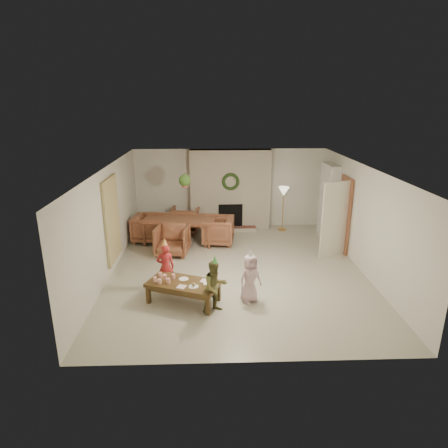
{
  "coord_description": "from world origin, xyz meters",
  "views": [
    {
      "loc": [
        -0.62,
        -8.68,
        3.97
      ],
      "look_at": [
        -0.3,
        0.4,
        1.05
      ],
      "focal_mm": 31.25,
      "sensor_mm": 36.0,
      "label": 1
    }
  ],
  "objects_px": {
    "child_plaid": "(215,287)",
    "child_pink": "(250,278)",
    "dining_table": "(179,231)",
    "dining_chair_near": "(172,240)",
    "dining_chair_right": "(218,230)",
    "dining_chair_left": "(149,228)",
    "dining_chair_far": "(185,220)",
    "child_red": "(166,267)",
    "coffee_table_top": "(183,284)"
  },
  "relations": [
    {
      "from": "child_red",
      "to": "child_pink",
      "type": "relative_size",
      "value": 1.03
    },
    {
      "from": "dining_chair_far",
      "to": "child_plaid",
      "type": "distance_m",
      "value": 4.86
    },
    {
      "from": "dining_chair_left",
      "to": "coffee_table_top",
      "type": "bearing_deg",
      "value": -153.81
    },
    {
      "from": "dining_chair_near",
      "to": "child_red",
      "type": "xyz_separation_m",
      "value": [
        0.04,
        -2.03,
        0.13
      ]
    },
    {
      "from": "dining_table",
      "to": "dining_chair_left",
      "type": "xyz_separation_m",
      "value": [
        -0.89,
        0.12,
        0.04
      ]
    },
    {
      "from": "coffee_table_top",
      "to": "child_pink",
      "type": "distance_m",
      "value": 1.36
    },
    {
      "from": "dining_chair_far",
      "to": "coffee_table_top",
      "type": "relative_size",
      "value": 0.61
    },
    {
      "from": "dining_table",
      "to": "dining_chair_far",
      "type": "bearing_deg",
      "value": 90.0
    },
    {
      "from": "dining_chair_near",
      "to": "child_red",
      "type": "distance_m",
      "value": 2.03
    },
    {
      "from": "dining_chair_far",
      "to": "child_pink",
      "type": "distance_m",
      "value": 4.66
    },
    {
      "from": "coffee_table_top",
      "to": "child_plaid",
      "type": "bearing_deg",
      "value": -10.38
    },
    {
      "from": "dining_chair_near",
      "to": "dining_chair_right",
      "type": "xyz_separation_m",
      "value": [
        1.22,
        0.74,
        0.0
      ]
    },
    {
      "from": "dining_chair_near",
      "to": "dining_chair_right",
      "type": "relative_size",
      "value": 1.0
    },
    {
      "from": "dining_chair_near",
      "to": "dining_chair_right",
      "type": "height_order",
      "value": "same"
    },
    {
      "from": "dining_chair_left",
      "to": "child_pink",
      "type": "distance_m",
      "value": 4.44
    },
    {
      "from": "dining_chair_near",
      "to": "child_plaid",
      "type": "distance_m",
      "value": 3.2
    },
    {
      "from": "dining_table",
      "to": "coffee_table_top",
      "type": "relative_size",
      "value": 1.42
    },
    {
      "from": "dining_chair_far",
      "to": "dining_chair_right",
      "type": "bearing_deg",
      "value": 141.34
    },
    {
      "from": "child_plaid",
      "to": "child_pink",
      "type": "bearing_deg",
      "value": 0.3
    },
    {
      "from": "dining_chair_left",
      "to": "child_plaid",
      "type": "height_order",
      "value": "child_plaid"
    },
    {
      "from": "dining_chair_near",
      "to": "child_plaid",
      "type": "xyz_separation_m",
      "value": [
        1.09,
        -3.01,
        0.13
      ]
    },
    {
      "from": "coffee_table_top",
      "to": "child_plaid",
      "type": "relative_size",
      "value": 1.36
    },
    {
      "from": "dining_chair_near",
      "to": "coffee_table_top",
      "type": "height_order",
      "value": "dining_chair_near"
    },
    {
      "from": "coffee_table_top",
      "to": "dining_table",
      "type": "bearing_deg",
      "value": 117.23
    },
    {
      "from": "dining_table",
      "to": "dining_chair_left",
      "type": "height_order",
      "value": "dining_chair_left"
    },
    {
      "from": "child_plaid",
      "to": "child_pink",
      "type": "xyz_separation_m",
      "value": [
        0.72,
        0.4,
        -0.02
      ]
    },
    {
      "from": "dining_table",
      "to": "child_red",
      "type": "xyz_separation_m",
      "value": [
        -0.07,
        -2.91,
        0.16
      ]
    },
    {
      "from": "dining_table",
      "to": "child_pink",
      "type": "distance_m",
      "value": 3.89
    },
    {
      "from": "dining_chair_far",
      "to": "dining_chair_left",
      "type": "height_order",
      "value": "same"
    },
    {
      "from": "coffee_table_top",
      "to": "child_red",
      "type": "xyz_separation_m",
      "value": [
        -0.42,
        0.58,
        0.11
      ]
    },
    {
      "from": "child_plaid",
      "to": "child_pink",
      "type": "distance_m",
      "value": 0.82
    },
    {
      "from": "dining_chair_far",
      "to": "child_red",
      "type": "xyz_separation_m",
      "value": [
        -0.19,
        -3.8,
        0.13
      ]
    },
    {
      "from": "dining_chair_right",
      "to": "child_red",
      "type": "height_order",
      "value": "child_red"
    },
    {
      "from": "coffee_table_top",
      "to": "dining_chair_near",
      "type": "bearing_deg",
      "value": 121.58
    },
    {
      "from": "dining_chair_far",
      "to": "child_red",
      "type": "bearing_deg",
      "value": 94.56
    },
    {
      "from": "dining_chair_right",
      "to": "coffee_table_top",
      "type": "height_order",
      "value": "dining_chair_right"
    },
    {
      "from": "dining_chair_near",
      "to": "dining_chair_left",
      "type": "bearing_deg",
      "value": 135.0
    },
    {
      "from": "dining_chair_left",
      "to": "dining_chair_right",
      "type": "relative_size",
      "value": 1.0
    },
    {
      "from": "child_red",
      "to": "child_plaid",
      "type": "height_order",
      "value": "child_plaid"
    },
    {
      "from": "dining_chair_right",
      "to": "dining_chair_far",
      "type": "bearing_deg",
      "value": -128.66
    },
    {
      "from": "dining_table",
      "to": "dining_chair_left",
      "type": "relative_size",
      "value": 2.34
    },
    {
      "from": "dining_chair_far",
      "to": "coffee_table_top",
      "type": "xyz_separation_m",
      "value": [
        0.23,
        -4.38,
        0.01
      ]
    },
    {
      "from": "child_pink",
      "to": "dining_chair_near",
      "type": "bearing_deg",
      "value": 95.97
    },
    {
      "from": "dining_chair_right",
      "to": "child_red",
      "type": "distance_m",
      "value": 3.02
    },
    {
      "from": "dining_table",
      "to": "dining_chair_near",
      "type": "relative_size",
      "value": 2.34
    },
    {
      "from": "dining_table",
      "to": "dining_chair_right",
      "type": "height_order",
      "value": "dining_chair_right"
    },
    {
      "from": "dining_table",
      "to": "dining_chair_far",
      "type": "distance_m",
      "value": 0.9
    },
    {
      "from": "child_plaid",
      "to": "dining_chair_near",
      "type": "bearing_deg",
      "value": 81.32
    },
    {
      "from": "dining_chair_far",
      "to": "dining_chair_right",
      "type": "distance_m",
      "value": 1.43
    },
    {
      "from": "dining_chair_right",
      "to": "child_pink",
      "type": "height_order",
      "value": "child_pink"
    }
  ]
}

